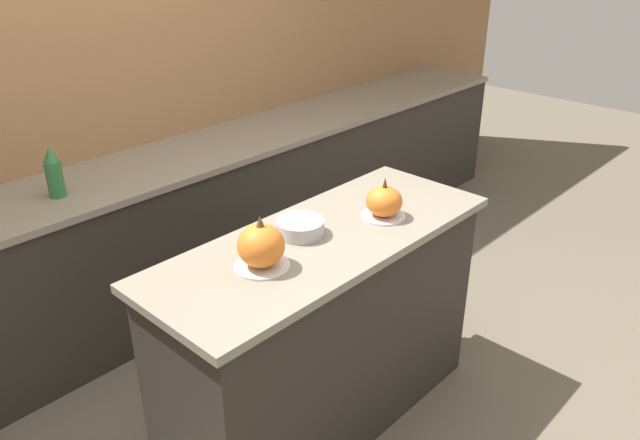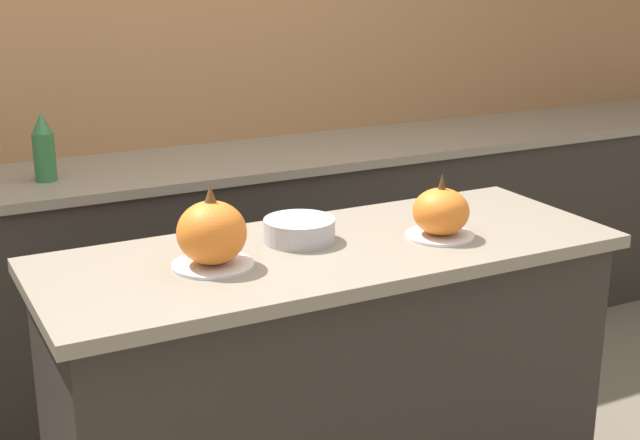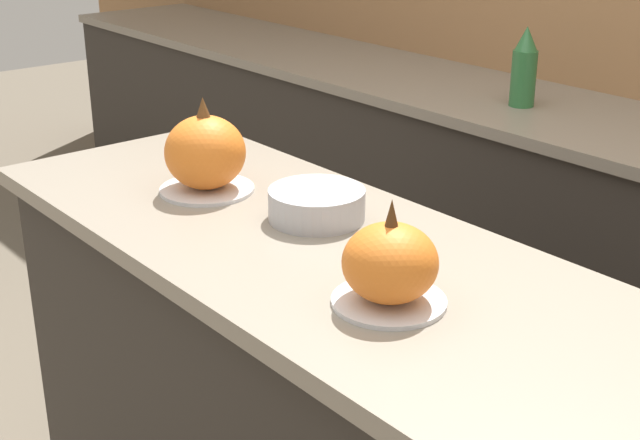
{
  "view_description": "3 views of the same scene",
  "coord_description": "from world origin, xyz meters",
  "px_view_note": "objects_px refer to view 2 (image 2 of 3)",
  "views": [
    {
      "loc": [
        -1.58,
        -1.46,
        2.06
      ],
      "look_at": [
        0.01,
        0.03,
        0.99
      ],
      "focal_mm": 35.0,
      "sensor_mm": 36.0,
      "label": 1
    },
    {
      "loc": [
        -1.02,
        -1.91,
        1.67
      ],
      "look_at": [
        -0.02,
        0.03,
        1.0
      ],
      "focal_mm": 50.0,
      "sensor_mm": 36.0,
      "label": 2
    },
    {
      "loc": [
        1.18,
        -0.94,
        1.57
      ],
      "look_at": [
        0.05,
        -0.01,
        0.99
      ],
      "focal_mm": 50.0,
      "sensor_mm": 36.0,
      "label": 3
    }
  ],
  "objects_px": {
    "bottle_tall": "(44,148)",
    "mixing_bowl": "(299,230)",
    "pumpkin_cake_right": "(441,213)",
    "pumpkin_cake_left": "(212,235)"
  },
  "relations": [
    {
      "from": "pumpkin_cake_right",
      "to": "mixing_bowl",
      "type": "distance_m",
      "value": 0.38
    },
    {
      "from": "pumpkin_cake_left",
      "to": "bottle_tall",
      "type": "bearing_deg",
      "value": 97.13
    },
    {
      "from": "pumpkin_cake_left",
      "to": "bottle_tall",
      "type": "relative_size",
      "value": 0.83
    },
    {
      "from": "pumpkin_cake_left",
      "to": "mixing_bowl",
      "type": "height_order",
      "value": "pumpkin_cake_left"
    },
    {
      "from": "pumpkin_cake_right",
      "to": "bottle_tall",
      "type": "xyz_separation_m",
      "value": [
        -0.77,
        1.3,
        -0.0
      ]
    },
    {
      "from": "pumpkin_cake_left",
      "to": "bottle_tall",
      "type": "height_order",
      "value": "pumpkin_cake_left"
    },
    {
      "from": "bottle_tall",
      "to": "mixing_bowl",
      "type": "height_order",
      "value": "bottle_tall"
    },
    {
      "from": "pumpkin_cake_right",
      "to": "bottle_tall",
      "type": "distance_m",
      "value": 1.51
    },
    {
      "from": "bottle_tall",
      "to": "mixing_bowl",
      "type": "distance_m",
      "value": 1.24
    },
    {
      "from": "bottle_tall",
      "to": "pumpkin_cake_right",
      "type": "bearing_deg",
      "value": -59.32
    }
  ]
}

